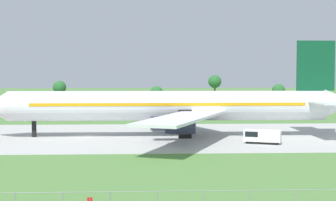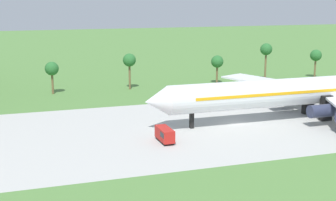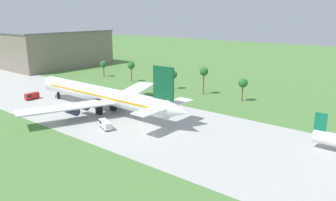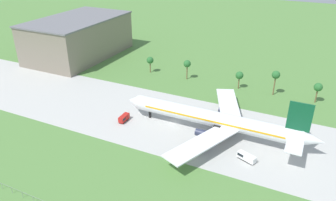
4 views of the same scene
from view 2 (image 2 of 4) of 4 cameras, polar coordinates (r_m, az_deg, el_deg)
name	(u,v)px [view 2 (image 2 of 4)]	position (r m, az deg, el deg)	size (l,w,h in m)	color
ground_plane	(236,123)	(95.72, 8.27, -2.74)	(600.00, 600.00, 0.00)	#517F3D
taxiway_strip	(236,123)	(95.72, 8.27, -2.73)	(320.00, 44.00, 0.02)	#B2B2AD
jet_airliner	(312,91)	(102.42, 17.18, 1.15)	(71.87, 59.00, 18.29)	white
baggage_tug	(165,135)	(81.94, -0.36, -4.20)	(2.16, 5.38, 2.55)	black
palm_tree_row	(202,59)	(135.53, 4.21, 5.04)	(84.32, 3.60, 11.49)	brown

